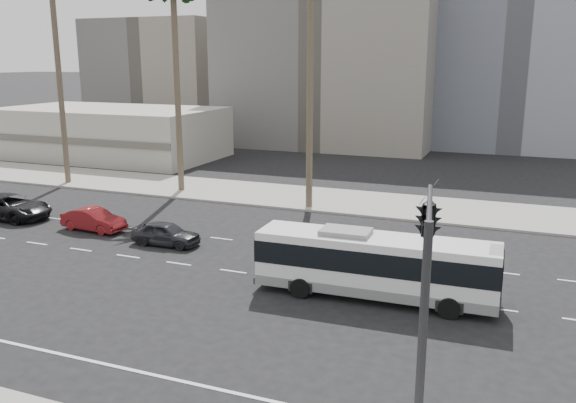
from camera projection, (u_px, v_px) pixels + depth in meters
The scene contains 11 objects.
ground at pixel (292, 280), 27.25m from camera, with size 700.00×700.00×0.00m, color black.
sidewalk_north at pixel (373, 204), 41.25m from camera, with size 120.00×7.00×0.15m, color gray.
commercial_low at pixel (110, 133), 60.89m from camera, with size 22.00×12.16×5.00m.
midrise_beige_west at pixel (335, 66), 70.14m from camera, with size 24.00×18.00×18.00m, color slate.
midrise_gray_center at pixel (520, 31), 68.39m from camera, with size 20.00×20.00×26.00m, color slate.
midrise_beige_far at pixel (169, 76), 84.29m from camera, with size 18.00×16.00×15.00m, color slate.
city_bus at pixel (375, 264), 24.89m from camera, with size 10.09×2.51×2.88m.
car_a at pixel (166, 233), 32.24m from camera, with size 3.78×1.52×1.29m, color #26252B.
car_b at pixel (94, 220), 34.96m from camera, with size 3.99×1.39×1.32m, color maroon.
car_c at pixel (9, 207), 37.59m from camera, with size 5.54×2.55×1.54m, color black.
traffic_signal at pixel (428, 232), 14.53m from camera, with size 3.20×4.29×6.89m.
Camera 1 is at (9.26, -23.93, 9.85)m, focal length 37.18 mm.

